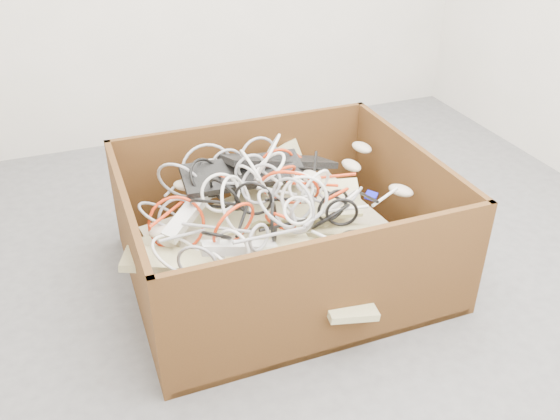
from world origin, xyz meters
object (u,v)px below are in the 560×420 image
object	(u,v)px
power_strip_right	(239,248)
cardboard_box	(278,248)
vga_plug	(371,196)
power_strip_left	(190,210)

from	to	relation	value
power_strip_right	cardboard_box	bearing A→B (deg)	50.93
power_strip_right	vga_plug	world-z (taller)	power_strip_right
power_strip_left	cardboard_box	bearing A→B (deg)	-52.68
power_strip_left	vga_plug	distance (m)	0.72
vga_plug	cardboard_box	bearing A→B (deg)	-147.43
cardboard_box	power_strip_left	distance (m)	0.40
power_strip_left	vga_plug	xyz separation A→B (m)	(0.71, -0.14, -0.01)
power_strip_right	vga_plug	bearing A→B (deg)	20.74
cardboard_box	power_strip_right	size ratio (longest dim) A/B	4.52
cardboard_box	power_strip_left	xyz separation A→B (m)	(-0.33, 0.06, 0.22)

